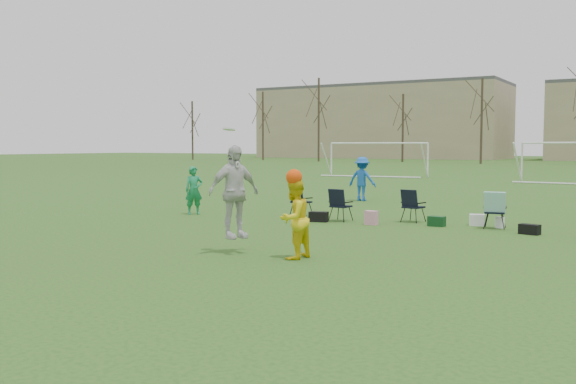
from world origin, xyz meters
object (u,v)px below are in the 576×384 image
Objects in this scene: fielder_blue at (362,179)px; fielder_green_near at (194,190)px; goal_left at (378,150)px; center_contest at (259,202)px.

fielder_green_near is at bearing 70.43° from fielder_blue.
fielder_green_near is 0.21× the size of goal_left.
fielder_green_near is at bearing 137.99° from center_contest.
fielder_green_near is 8.22m from center_contest.
goal_left is (-4.79, 27.21, 1.14)m from fielder_green_near.
fielder_blue is 0.24× the size of goal_left.
goal_left is at bearing -69.21° from fielder_blue.
fielder_blue is at bearing -74.28° from goal_left.
center_contest is at bearing -76.58° from goal_left.
center_contest is 34.49m from goal_left.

